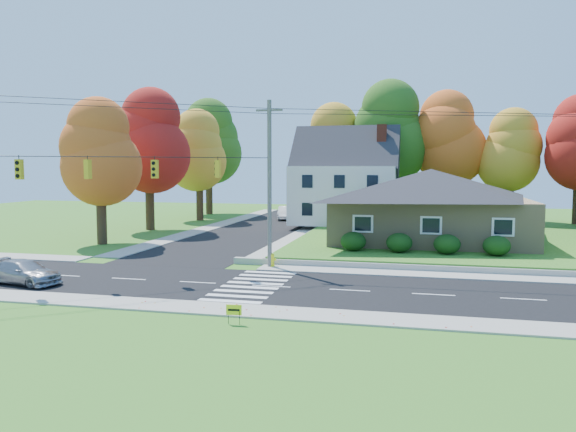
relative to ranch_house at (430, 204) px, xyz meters
name	(u,v)px	position (x,y,z in m)	size (l,w,h in m)	color
ground	(271,287)	(-8.00, -16.00, -3.27)	(120.00, 120.00, 0.00)	#3D7923
road_main	(271,286)	(-8.00, -16.00, -3.26)	(90.00, 8.00, 0.02)	black
road_cross	(262,228)	(-16.00, 10.00, -3.25)	(8.00, 44.00, 0.02)	black
sidewalk_north	(293,268)	(-8.00, -11.00, -3.23)	(90.00, 2.00, 0.08)	#9C9A90
sidewalk_south	(240,310)	(-8.00, -21.00, -3.23)	(90.00, 2.00, 0.08)	#9C9A90
lawn	(492,238)	(5.00, 5.00, -3.02)	(30.00, 30.00, 0.50)	#3D7923
ranch_house	(430,204)	(0.00, 0.00, 0.00)	(14.60, 10.60, 5.40)	tan
colonial_house	(346,182)	(-7.96, 12.00, 1.32)	(10.40, 8.40, 9.60)	silver
hedge_row	(423,243)	(-0.50, -6.20, -2.13)	(10.70, 1.70, 1.27)	#163A10
traffic_infrastructure	(275,185)	(-8.15, -14.65, 1.88)	(38.10, 10.66, 10.00)	#666059
tree_lot_0	(335,146)	(-10.00, 18.00, 5.04)	(6.72, 6.72, 12.51)	#3F2A19
tree_lot_1	(390,132)	(-4.00, 17.00, 6.35)	(7.84, 7.84, 14.60)	#3F2A19
tree_lot_2	(449,139)	(2.00, 18.00, 5.70)	(7.28, 7.28, 13.56)	#3F2A19
tree_lot_3	(511,151)	(8.00, 17.00, 4.39)	(6.16, 6.16, 11.47)	#3F2A19
tree_west_0	(100,153)	(-25.00, -4.00, 3.89)	(6.16, 6.16, 11.47)	#3F2A19
tree_west_1	(149,141)	(-26.00, 6.00, 5.20)	(7.28, 7.28, 13.56)	#3F2A19
tree_west_2	(199,151)	(-25.00, 16.00, 4.54)	(6.72, 6.72, 12.51)	#3F2A19
tree_west_3	(209,142)	(-27.00, 24.00, 5.85)	(7.84, 7.84, 14.60)	#3F2A19
silver_sedan	(24,272)	(-20.61, -18.40, -2.63)	(1.73, 4.25, 1.23)	#96979F
white_car	(285,213)	(-15.77, 18.99, -2.50)	(1.58, 4.53, 1.49)	white
fire_hydrant	(272,261)	(-9.36, -10.75, -2.85)	(0.50, 0.38, 0.87)	#FFF116
yard_sign	(234,310)	(-7.63, -22.90, -2.72)	(0.62, 0.08, 0.77)	black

